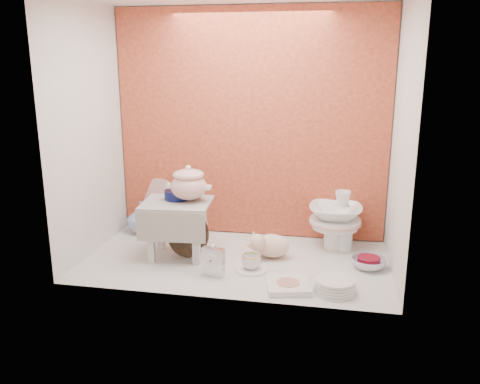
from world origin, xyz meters
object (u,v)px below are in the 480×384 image
object	(u,v)px
dinner_plate_stack	(335,286)
mantel_clock	(213,260)
floral_platter	(159,205)
crystal_bowl	(369,263)
step_stool	(178,229)
porcelain_tower	(335,219)
soup_tureen	(189,183)
blue_white_vase	(143,217)
plush_pig	(272,245)
gold_rim_teacup	(251,261)

from	to	relation	value
dinner_plate_stack	mantel_clock	bearing A→B (deg)	173.21
floral_platter	crystal_bowl	world-z (taller)	floral_platter
step_stool	porcelain_tower	world-z (taller)	porcelain_tower
soup_tureen	porcelain_tower	world-z (taller)	soup_tureen
porcelain_tower	soup_tureen	bearing A→B (deg)	-162.28
blue_white_vase	mantel_clock	xyz separation A→B (m)	(0.65, -0.61, -0.02)
plush_pig	dinner_plate_stack	world-z (taller)	plush_pig
gold_rim_teacup	mantel_clock	bearing A→B (deg)	-150.42
crystal_bowl	plush_pig	bearing A→B (deg)	174.54
soup_tureen	dinner_plate_stack	size ratio (longest dim) A/B	1.17
dinner_plate_stack	floral_platter	bearing A→B (deg)	148.32
porcelain_tower	plush_pig	bearing A→B (deg)	-146.73
plush_pig	crystal_bowl	xyz separation A→B (m)	(0.57, -0.05, -0.05)
mantel_clock	crystal_bowl	bearing A→B (deg)	30.00
soup_tureen	blue_white_vase	distance (m)	0.64
step_stool	plush_pig	world-z (taller)	step_stool
step_stool	blue_white_vase	xyz separation A→B (m)	(-0.37, 0.36, -0.06)
step_stool	dinner_plate_stack	xyz separation A→B (m)	(0.95, -0.33, -0.13)
porcelain_tower	gold_rim_teacup	bearing A→B (deg)	-135.34
gold_rim_teacup	dinner_plate_stack	world-z (taller)	gold_rim_teacup
soup_tureen	mantel_clock	size ratio (longest dim) A/B	1.41
gold_rim_teacup	crystal_bowl	world-z (taller)	gold_rim_teacup
plush_pig	porcelain_tower	bearing A→B (deg)	20.37
dinner_plate_stack	crystal_bowl	bearing A→B (deg)	61.54
blue_white_vase	crystal_bowl	size ratio (longest dim) A/B	1.12
blue_white_vase	dinner_plate_stack	size ratio (longest dim) A/B	1.00
plush_pig	floral_platter	bearing A→B (deg)	144.50
step_stool	crystal_bowl	distance (m)	1.15
crystal_bowl	porcelain_tower	world-z (taller)	porcelain_tower
plush_pig	dinner_plate_stack	size ratio (longest dim) A/B	1.20
step_stool	floral_platter	xyz separation A→B (m)	(-0.27, 0.42, 0.01)
plush_pig	soup_tureen	bearing A→B (deg)	171.24
step_stool	gold_rim_teacup	bearing A→B (deg)	-21.04
step_stool	blue_white_vase	world-z (taller)	step_stool
floral_platter	crystal_bowl	distance (m)	1.47
plush_pig	gold_rim_teacup	xyz separation A→B (m)	(-0.09, -0.21, -0.02)
floral_platter	mantel_clock	world-z (taller)	floral_platter
floral_platter	plush_pig	size ratio (longest dim) A/B	1.40
step_stool	floral_platter	distance (m)	0.50
dinner_plate_stack	crystal_bowl	size ratio (longest dim) A/B	1.12
plush_pig	gold_rim_teacup	bearing A→B (deg)	-126.19
mantel_clock	crystal_bowl	size ratio (longest dim) A/B	0.93
soup_tureen	gold_rim_teacup	bearing A→B (deg)	-23.32
gold_rim_teacup	crystal_bowl	distance (m)	0.68
crystal_bowl	step_stool	bearing A→B (deg)	-179.02
porcelain_tower	floral_platter	bearing A→B (deg)	174.92
dinner_plate_stack	soup_tureen	bearing A→B (deg)	157.42
step_stool	mantel_clock	world-z (taller)	step_stool
floral_platter	blue_white_vase	distance (m)	0.14
gold_rim_teacup	soup_tureen	bearing A→B (deg)	156.68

